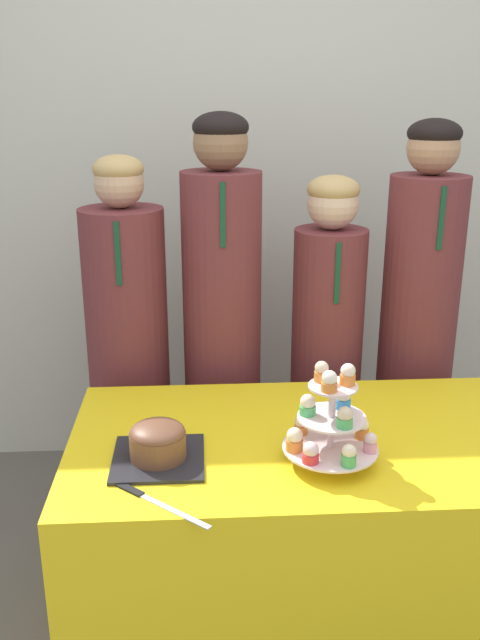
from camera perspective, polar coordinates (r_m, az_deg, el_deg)
wall_back at (r=3.11m, az=2.26°, el=12.21°), size 9.00×0.06×2.70m
table at (r=2.24m, az=5.38°, el=-17.95°), size 1.41×0.78×0.73m
round_cake at (r=1.90m, az=-6.94°, el=-10.23°), size 0.25×0.25×0.11m
cake_knife at (r=1.77m, az=-8.03°, el=-14.54°), size 0.25×0.22×0.01m
cupcake_stand at (r=1.86m, az=7.61°, el=-8.44°), size 0.26×0.26×0.29m
student_0 at (r=2.63m, az=-9.31°, el=-3.82°), size 0.31×0.31×1.49m
student_1 at (r=2.58m, az=-1.49°, el=-1.98°), size 0.29×0.30×1.64m
student_2 at (r=2.66m, az=7.23°, el=-3.85°), size 0.27×0.28×1.42m
student_3 at (r=2.72m, az=14.62°, el=-1.83°), size 0.29×0.29×1.61m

